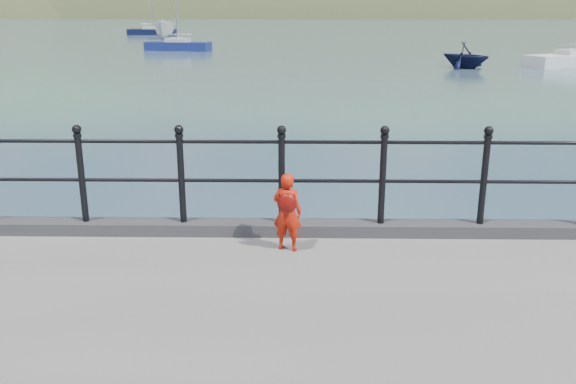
{
  "coord_description": "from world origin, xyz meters",
  "views": [
    {
      "loc": [
        0.8,
        -7.12,
        3.7
      ],
      "look_at": [
        0.68,
        -0.2,
        1.55
      ],
      "focal_mm": 38.0,
      "sensor_mm": 36.0,
      "label": 1
    }
  ],
  "objects_px": {
    "child": "(287,211)",
    "launch_navy": "(466,55)",
    "railing": "(231,168)",
    "sailboat_near": "(575,60)",
    "launch_white": "(165,30)",
    "sailboat_left": "(152,32)",
    "sailboat_port": "(178,46)"
  },
  "relations": [
    {
      "from": "railing",
      "to": "sailboat_near",
      "type": "bearing_deg",
      "value": 60.59
    },
    {
      "from": "launch_white",
      "to": "sailboat_near",
      "type": "bearing_deg",
      "value": -46.38
    },
    {
      "from": "child",
      "to": "launch_white",
      "type": "relative_size",
      "value": 0.17
    },
    {
      "from": "child",
      "to": "launch_navy",
      "type": "xyz_separation_m",
      "value": [
        10.0,
        30.49,
        -0.69
      ]
    },
    {
      "from": "sailboat_left",
      "to": "sailboat_port",
      "type": "bearing_deg",
      "value": -72.3
    },
    {
      "from": "child",
      "to": "launch_navy",
      "type": "height_order",
      "value": "child"
    },
    {
      "from": "railing",
      "to": "sailboat_left",
      "type": "xyz_separation_m",
      "value": [
        -17.3,
        70.13,
        -1.49
      ]
    },
    {
      "from": "child",
      "to": "railing",
      "type": "bearing_deg",
      "value": -20.51
    },
    {
      "from": "railing",
      "to": "child",
      "type": "bearing_deg",
      "value": -36.88
    },
    {
      "from": "railing",
      "to": "sailboat_left",
      "type": "bearing_deg",
      "value": 103.86
    },
    {
      "from": "sailboat_left",
      "to": "sailboat_port",
      "type": "height_order",
      "value": "sailboat_left"
    },
    {
      "from": "launch_navy",
      "to": "sailboat_left",
      "type": "xyz_separation_m",
      "value": [
        -27.98,
        40.15,
        -0.43
      ]
    },
    {
      "from": "sailboat_port",
      "to": "child",
      "type": "bearing_deg",
      "value": -66.25
    },
    {
      "from": "child",
      "to": "sailboat_left",
      "type": "relative_size",
      "value": 0.11
    },
    {
      "from": "sailboat_port",
      "to": "sailboat_near",
      "type": "distance_m",
      "value": 29.64
    },
    {
      "from": "sailboat_near",
      "to": "child",
      "type": "bearing_deg",
      "value": -142.16
    },
    {
      "from": "sailboat_port",
      "to": "sailboat_near",
      "type": "relative_size",
      "value": 0.86
    },
    {
      "from": "sailboat_left",
      "to": "sailboat_port",
      "type": "relative_size",
      "value": 1.06
    },
    {
      "from": "railing",
      "to": "sailboat_port",
      "type": "relative_size",
      "value": 2.32
    },
    {
      "from": "sailboat_port",
      "to": "railing",
      "type": "bearing_deg",
      "value": -66.95
    },
    {
      "from": "launch_white",
      "to": "sailboat_near",
      "type": "xyz_separation_m",
      "value": [
        31.6,
        -28.9,
        -0.68
      ]
    },
    {
      "from": "railing",
      "to": "sailboat_near",
      "type": "distance_m",
      "value": 36.5
    },
    {
      "from": "launch_white",
      "to": "sailboat_left",
      "type": "relative_size",
      "value": 0.64
    },
    {
      "from": "child",
      "to": "launch_navy",
      "type": "relative_size",
      "value": 0.31
    },
    {
      "from": "child",
      "to": "launch_navy",
      "type": "bearing_deg",
      "value": -91.79
    },
    {
      "from": "sailboat_port",
      "to": "sailboat_left",
      "type": "bearing_deg",
      "value": 118.8
    },
    {
      "from": "launch_white",
      "to": "sailboat_near",
      "type": "height_order",
      "value": "sailboat_near"
    },
    {
      "from": "child",
      "to": "launch_white",
      "type": "xyz_separation_m",
      "value": [
        -14.37,
        61.18,
        -0.45
      ]
    },
    {
      "from": "railing",
      "to": "launch_navy",
      "type": "relative_size",
      "value": 6.17
    },
    {
      "from": "railing",
      "to": "launch_white",
      "type": "relative_size",
      "value": 3.44
    },
    {
      "from": "child",
      "to": "sailboat_port",
      "type": "height_order",
      "value": "sailboat_port"
    },
    {
      "from": "railing",
      "to": "child",
      "type": "distance_m",
      "value": 0.92
    }
  ]
}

